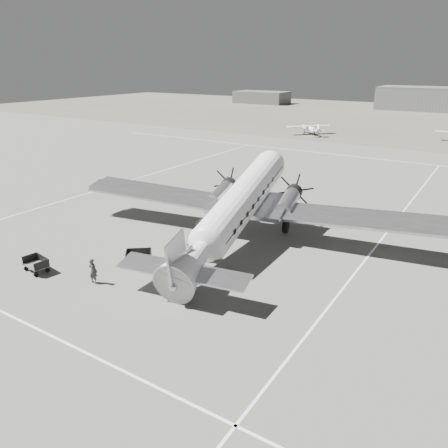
{
  "coord_description": "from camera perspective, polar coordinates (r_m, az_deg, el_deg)",
  "views": [
    {
      "loc": [
        18.64,
        -25.28,
        13.14
      ],
      "look_at": [
        2.73,
        -0.26,
        2.2
      ],
      "focal_mm": 35.0,
      "sensor_mm": 36.0,
      "label": 1
    }
  ],
  "objects": [
    {
      "name": "passenger",
      "position": [
        31.27,
        -5.71,
        -2.87
      ],
      "size": [
        0.79,
        1.01,
        1.82
      ],
      "primitive_type": "imported",
      "rotation": [
        0.0,
        0.0,
        1.31
      ],
      "color": "#B9B9B7",
      "rests_on": "ground"
    },
    {
      "name": "ground",
      "position": [
        34.04,
        -3.65,
        -2.49
      ],
      "size": [
        260.0,
        260.0,
        0.0
      ],
      "primitive_type": "plane",
      "color": "slate",
      "rests_on": "ground"
    },
    {
      "name": "ground_crew",
      "position": [
        28.88,
        -16.73,
        -5.88
      ],
      "size": [
        0.65,
        0.46,
        1.68
      ],
      "primitive_type": "imported",
      "rotation": [
        0.0,
        0.0,
        3.25
      ],
      "color": "#303030",
      "rests_on": "ground"
    },
    {
      "name": "light_plane_left",
      "position": [
        89.01,
        11.14,
        12.01
      ],
      "size": [
        11.58,
        11.71,
        1.89
      ],
      "primitive_type": null,
      "rotation": [
        0.0,
        0.0,
        0.84
      ],
      "color": "white",
      "rests_on": "ground"
    },
    {
      "name": "dc3_airliner",
      "position": [
        32.99,
        1.87,
        2.13
      ],
      "size": [
        33.35,
        25.73,
        5.77
      ],
      "primitive_type": null,
      "rotation": [
        0.0,
        0.0,
        0.17
      ],
      "color": "silver",
      "rests_on": "ground"
    },
    {
      "name": "taxi_line_horizon",
      "position": [
        69.14,
        16.39,
        8.49
      ],
      "size": [
        90.0,
        0.15,
        0.01
      ],
      "primitive_type": "cube",
      "color": "white",
      "rests_on": "ground"
    },
    {
      "name": "taxi_line_near",
      "position": [
        25.44,
        -22.95,
        -12.64
      ],
      "size": [
        60.0,
        0.15,
        0.01
      ],
      "primitive_type": "cube",
      "color": "white",
      "rests_on": "ground"
    },
    {
      "name": "baggage_cart_near",
      "position": [
        30.85,
        -11.06,
        -4.32
      ],
      "size": [
        2.21,
        2.13,
        1.02
      ],
      "primitive_type": null,
      "rotation": [
        0.0,
        0.0,
        0.68
      ],
      "color": "#555555",
      "rests_on": "ground"
    },
    {
      "name": "grass_infield",
      "position": [
        122.42,
        24.09,
        12.39
      ],
      "size": [
        260.0,
        90.0,
        0.01
      ],
      "primitive_type": "cube",
      "color": "#5D5A4E",
      "rests_on": "ground"
    },
    {
      "name": "baggage_cart_far",
      "position": [
        31.84,
        -23.33,
        -4.9
      ],
      "size": [
        1.97,
        1.53,
        1.01
      ],
      "primitive_type": null,
      "rotation": [
        0.0,
        0.0,
        -0.16
      ],
      "color": "#555555",
      "rests_on": "ground"
    },
    {
      "name": "ramp_agent",
      "position": [
        30.49,
        -6.64,
        -3.8
      ],
      "size": [
        0.59,
        0.76,
        1.56
      ],
      "primitive_type": "imported",
      "rotation": [
        0.0,
        0.0,
        1.57
      ],
      "color": "silver",
      "rests_on": "ground"
    },
    {
      "name": "taxi_line_right",
      "position": [
        29.25,
        15.92,
        -7.28
      ],
      "size": [
        0.15,
        80.0,
        0.01
      ],
      "primitive_type": "cube",
      "color": "white",
      "rests_on": "ground"
    },
    {
      "name": "taxi_line_left",
      "position": [
        52.53,
        -13.25,
        5.23
      ],
      "size": [
        0.15,
        60.0,
        0.01
      ],
      "primitive_type": "cube",
      "color": "white",
      "rests_on": "ground"
    },
    {
      "name": "shed_secondary",
      "position": [
        158.82,
        4.93,
        16.16
      ],
      "size": [
        18.0,
        10.0,
        4.0
      ],
      "primitive_type": "cube",
      "color": "#555555",
      "rests_on": "ground"
    }
  ]
}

